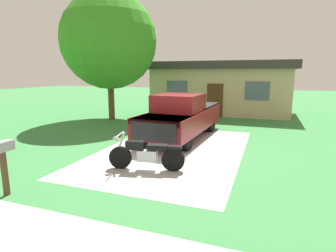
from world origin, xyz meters
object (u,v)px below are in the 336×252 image
object	(u,v)px
pickup_truck	(182,116)
shade_tree	(109,41)
motorcycle	(146,154)
neighbor_house	(222,87)
mailbox	(2,154)

from	to	relation	value
pickup_truck	shade_tree	distance (m)	7.17
motorcycle	neighbor_house	world-z (taller)	neighbor_house
motorcycle	mailbox	world-z (taller)	mailbox
motorcycle	mailbox	size ratio (longest dim) A/B	1.73
pickup_truck	motorcycle	bearing A→B (deg)	-87.08
shade_tree	pickup_truck	bearing A→B (deg)	-29.70
motorcycle	mailbox	xyz separation A→B (m)	(-2.30, -2.63, 0.51)
motorcycle	pickup_truck	world-z (taller)	pickup_truck
motorcycle	shade_tree	bearing A→B (deg)	127.48
motorcycle	pickup_truck	xyz separation A→B (m)	(-0.22, 4.23, 0.48)
pickup_truck	shade_tree	world-z (taller)	shade_tree
pickup_truck	mailbox	distance (m)	7.17
mailbox	shade_tree	xyz separation A→B (m)	(-3.30, 9.93, 3.57)
mailbox	shade_tree	bearing A→B (deg)	108.38
mailbox	motorcycle	bearing A→B (deg)	48.89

